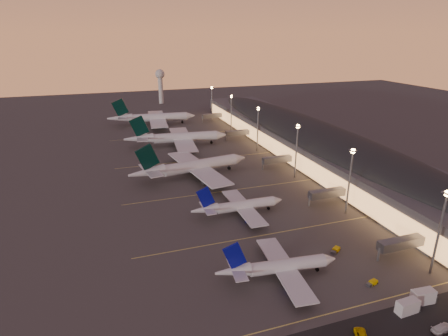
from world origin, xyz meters
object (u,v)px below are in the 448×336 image
catering_truck_a (408,307)px  airliner_wide_near (191,167)px  service_van_e (443,328)px  airliner_narrow_south (277,267)px  baggage_tug_a (372,283)px  catering_truck_b (424,297)px  airliner_wide_far (152,118)px  baggage_tug_b (335,250)px  airliner_narrow_north (238,206)px  airliner_wide_mid (177,138)px  radar_tower (160,81)px

catering_truck_a → airliner_wide_near: bearing=102.5°
airliner_wide_near → service_van_e: airliner_wide_near is taller
airliner_narrow_south → catering_truck_a: size_ratio=5.64×
baggage_tug_a → catering_truck_b: bearing=-68.8°
airliner_wide_far → catering_truck_b: (36.09, -220.43, -3.59)m
baggage_tug_b → catering_truck_a: bearing=-119.7°
catering_truck_b → baggage_tug_a: bearing=130.5°
baggage_tug_a → service_van_e: service_van_e is taller
airliner_narrow_north → airliner_wide_far: (-8.66, 158.75, 1.94)m
catering_truck_a → service_van_e: bearing=-71.6°
airliner_narrow_north → airliner_wide_mid: 97.82m
airliner_narrow_south → airliner_wide_far: size_ratio=0.55×
airliner_narrow_north → catering_truck_b: bearing=-65.6°
airliner_narrow_south → baggage_tug_a: (23.34, -11.55, -2.83)m
airliner_wide_near → airliner_narrow_south: bearing=-96.3°
airliner_narrow_south → airliner_wide_mid: 137.67m
airliner_wide_near → catering_truck_a: bearing=-84.3°
airliner_wide_far → radar_tower: (21.99, 88.73, 16.55)m
radar_tower → catering_truck_b: radar_tower is taller
airliner_wide_far → baggage_tug_b: bearing=-75.9°
baggage_tug_b → catering_truck_b: 28.51m
airliner_narrow_south → baggage_tug_a: bearing=-20.4°
airliner_narrow_south → catering_truck_b: 37.74m
airliner_narrow_north → catering_truck_b: airliner_narrow_north is taller
airliner_narrow_north → airliner_wide_mid: bearing=92.2°
airliner_wide_near → airliner_wide_far: 114.17m
radar_tower → baggage_tug_b: 282.55m
baggage_tug_a → airliner_wide_near: bearing=91.0°
airliner_narrow_north → baggage_tug_b: (19.98, -34.18, -2.85)m
service_van_e → airliner_wide_far: bearing=2.4°
radar_tower → airliner_narrow_south: bearing=-93.3°
airliner_narrow_north → catering_truck_b: size_ratio=5.40×
airliner_narrow_north → radar_tower: radar_tower is taller
airliner_wide_mid → baggage_tug_b: size_ratio=14.91×
airliner_wide_near → airliner_wide_mid: bearing=76.5°
airliner_wide_near → catering_truck_b: (34.69, -106.27, -3.20)m
airliner_wide_near → catering_truck_a: (28.21, -107.85, -3.29)m
catering_truck_b → service_van_e: bearing=-107.2°
airliner_narrow_north → baggage_tug_a: airliner_narrow_north is taller
catering_truck_b → radar_tower: bearing=97.1°
airliner_narrow_north → airliner_wide_mid: size_ratio=0.59×
airliner_narrow_south → catering_truck_a: (24.30, -23.35, -1.66)m
airliner_wide_near → airliner_wide_far: (-1.40, 114.16, 0.39)m
radar_tower → catering_truck_b: (14.10, -309.16, -20.14)m
airliner_narrow_north → catering_truck_b: 67.52m
airliner_wide_mid → airliner_wide_far: airliner_wide_far is taller
airliner_wide_mid → airliner_narrow_south: bearing=-84.3°
airliner_wide_mid → radar_tower: size_ratio=1.91×
airliner_narrow_south → baggage_tug_a: airliner_narrow_south is taller
baggage_tug_a → service_van_e: size_ratio=0.64×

